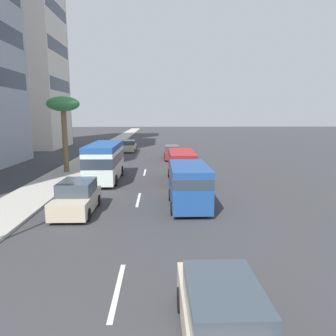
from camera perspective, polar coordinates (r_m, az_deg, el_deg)
name	(u,v)px	position (r m, az deg, el deg)	size (l,w,h in m)	color
ground_plane	(147,162)	(34.94, -3.80, 1.06)	(198.00, 198.00, 0.00)	#38383A
sidewalk_right	(84,162)	(35.85, -14.92, 1.10)	(162.00, 3.19, 0.15)	#B2ADA3
lane_stripe_near	(117,290)	(10.33, -9.15, -20.98)	(3.20, 0.16, 0.01)	silver
lane_stripe_mid	(138,200)	(19.74, -5.38, -5.73)	(3.20, 0.16, 0.01)	silver
lane_stripe_far	(145,172)	(28.85, -4.23, -0.78)	(3.20, 0.16, 0.01)	silver
minibus_lead	(105,160)	(25.55, -11.38, 1.38)	(6.91, 2.38, 2.97)	silver
car_second	(172,153)	(37.05, 0.69, 2.79)	(4.57, 1.79, 1.64)	#A51E1E
car_third	(129,146)	(45.17, -7.06, 3.94)	(4.66, 1.82, 1.58)	beige
van_fourth	(189,183)	(17.88, 3.83, -2.78)	(4.74, 2.21, 2.43)	#1E478C
car_fifth	(222,318)	(7.86, 9.70, -25.18)	(4.41, 1.80, 1.65)	beige
car_sixth	(77,198)	(17.71, -16.21, -5.22)	(4.26, 1.94, 1.72)	beige
van_seventh	(182,164)	(24.78, 2.48, 0.68)	(5.37, 2.05, 2.38)	#A51E1E
palm_tree	(63,108)	(29.38, -18.46, 10.31)	(2.81, 2.81, 6.63)	brown
office_tower_far	(14,20)	(56.79, -26.11, 23.02)	(10.66, 12.70, 38.41)	silver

